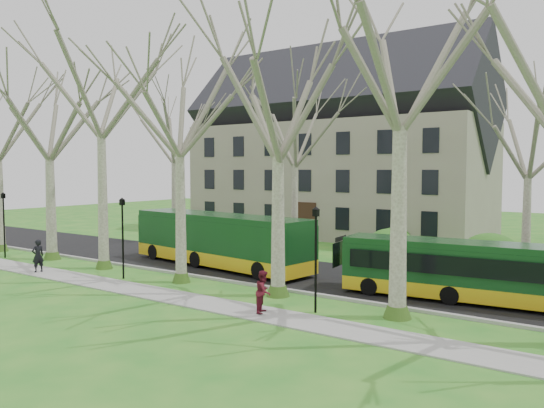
{
  "coord_description": "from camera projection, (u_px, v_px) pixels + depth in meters",
  "views": [
    {
      "loc": [
        16.8,
        -19.78,
        5.91
      ],
      "look_at": [
        1.04,
        3.0,
        4.11
      ],
      "focal_mm": 35.0,
      "sensor_mm": 36.0,
      "label": 1
    }
  ],
  "objects": [
    {
      "name": "bus_lead",
      "position": [
        219.0,
        239.0,
        32.05
      ],
      "size": [
        13.31,
        4.47,
        3.26
      ],
      "primitive_type": null,
      "rotation": [
        0.0,
        0.0,
        -0.14
      ],
      "color": "#113D19",
      "rests_on": "road"
    },
    {
      "name": "building",
      "position": [
        339.0,
        146.0,
        48.74
      ],
      "size": [
        26.5,
        12.2,
        16.0
      ],
      "color": "gray",
      "rests_on": "ground"
    },
    {
      "name": "pedestrian_a",
      "position": [
        38.0,
        256.0,
        30.26
      ],
      "size": [
        0.53,
        0.73,
        1.87
      ],
      "primitive_type": "imported",
      "rotation": [
        0.0,
        0.0,
        -1.7
      ],
      "color": "black",
      "rests_on": "sidewalk"
    },
    {
      "name": "curb",
      "position": [
        239.0,
        283.0,
        27.38
      ],
      "size": [
        80.0,
        0.25,
        0.14
      ],
      "primitive_type": "cube",
      "color": "#A5A39E",
      "rests_on": "ground"
    },
    {
      "name": "tree_row_far",
      "position": [
        311.0,
        168.0,
        35.55
      ],
      "size": [
        33.0,
        7.0,
        12.0
      ],
      "color": "gray",
      "rests_on": "ground"
    },
    {
      "name": "sidewalk",
      "position": [
        184.0,
        299.0,
        24.1
      ],
      "size": [
        70.0,
        2.0,
        0.06
      ],
      "primitive_type": "cube",
      "color": "gray",
      "rests_on": "ground"
    },
    {
      "name": "hedges",
      "position": [
        292.0,
        234.0,
        40.23
      ],
      "size": [
        30.6,
        8.6,
        2.0
      ],
      "color": "#2F621C",
      "rests_on": "ground"
    },
    {
      "name": "road",
      "position": [
        282.0,
        271.0,
        30.67
      ],
      "size": [
        80.0,
        8.0,
        0.06
      ],
      "primitive_type": "cube",
      "color": "black",
      "rests_on": "ground"
    },
    {
      "name": "lamp_row",
      "position": [
        206.0,
        240.0,
        25.17
      ],
      "size": [
        36.22,
        0.22,
        4.3
      ],
      "color": "black",
      "rests_on": "ground"
    },
    {
      "name": "bus_follow",
      "position": [
        467.0,
        271.0,
        23.52
      ],
      "size": [
        11.13,
        3.35,
        2.74
      ],
      "primitive_type": null,
      "rotation": [
        0.0,
        0.0,
        0.1
      ],
      "color": "#113D19",
      "rests_on": "road"
    },
    {
      "name": "tree_row_verge",
      "position": [
        223.0,
        147.0,
        25.95
      ],
      "size": [
        49.0,
        7.0,
        14.0
      ],
      "color": "gray",
      "rests_on": "ground"
    },
    {
      "name": "ground",
      "position": [
        220.0,
        289.0,
        26.16
      ],
      "size": [
        120.0,
        120.0,
        0.0
      ],
      "primitive_type": "plane",
      "color": "#267722",
      "rests_on": "ground"
    },
    {
      "name": "pedestrian_b",
      "position": [
        264.0,
        292.0,
        21.64
      ],
      "size": [
        0.9,
        1.02,
        1.74
      ],
      "primitive_type": "imported",
      "rotation": [
        0.0,
        0.0,
        1.91
      ],
      "color": "maroon",
      "rests_on": "sidewalk"
    }
  ]
}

